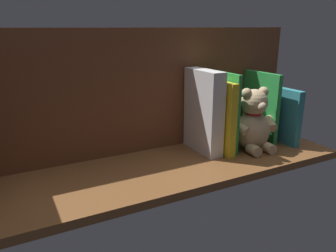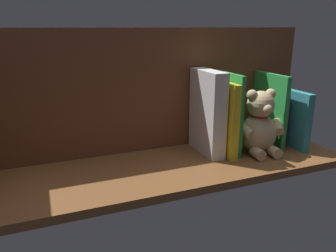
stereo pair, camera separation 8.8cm
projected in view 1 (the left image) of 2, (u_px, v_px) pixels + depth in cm
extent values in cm
cube|color=brown|center=(168.00, 168.00, 91.84)|extent=(103.03, 31.60, 2.20)
cube|color=brown|center=(147.00, 91.00, 97.60)|extent=(103.03, 1.50, 36.80)
cube|color=teal|center=(276.00, 113.00, 109.64)|extent=(2.45, 20.01, 18.01)
cube|color=#B23F72|center=(262.00, 114.00, 111.45)|extent=(2.26, 13.13, 16.70)
cube|color=green|center=(260.00, 107.00, 108.23)|extent=(1.59, 15.98, 22.94)
ellipsoid|color=#D1B284|center=(252.00, 130.00, 101.69)|extent=(12.22, 11.16, 11.85)
sphere|color=#D1B284|center=(254.00, 102.00, 99.05)|extent=(8.15, 8.15, 8.15)
sphere|color=#D1B284|center=(263.00, 92.00, 99.24)|extent=(3.15, 3.15, 3.15)
sphere|color=#D1B284|center=(247.00, 93.00, 97.07)|extent=(3.15, 3.15, 3.15)
sphere|color=beige|center=(261.00, 107.00, 96.15)|extent=(3.15, 3.15, 3.15)
cylinder|color=#D1B284|center=(270.00, 123.00, 101.76)|extent=(5.04, 6.45, 4.38)
cylinder|color=#D1B284|center=(240.00, 127.00, 97.77)|extent=(4.12, 6.33, 4.38)
cylinder|color=#D1B284|center=(268.00, 148.00, 99.44)|extent=(3.58, 4.74, 3.15)
cylinder|color=#D1B284|center=(254.00, 150.00, 97.55)|extent=(3.58, 4.74, 3.15)
torus|color=red|center=(253.00, 113.00, 100.00)|extent=(5.93, 5.93, 0.93)
cube|color=green|center=(221.00, 111.00, 100.67)|extent=(1.29, 16.52, 24.10)
cube|color=yellow|center=(216.00, 116.00, 99.49)|extent=(2.33, 17.61, 21.89)
cube|color=white|center=(203.00, 111.00, 98.04)|extent=(4.50, 15.57, 25.06)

